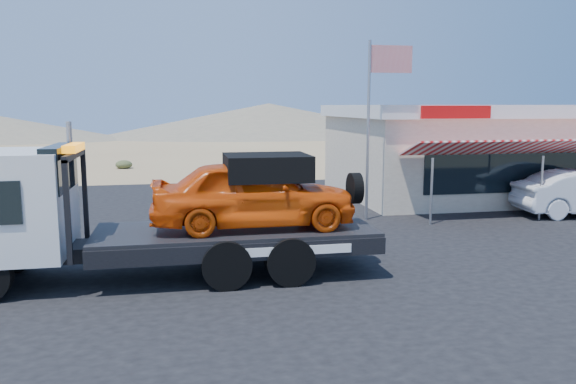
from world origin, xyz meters
name	(u,v)px	position (x,y,z in m)	size (l,w,h in m)	color
ground	(246,263)	(0.00, 0.00, 0.00)	(120.00, 120.00, 0.00)	#8C734F
asphalt_lot	(299,233)	(2.00, 3.00, 0.01)	(32.00, 24.00, 0.02)	black
tow_truck	(160,207)	(-2.03, -0.82, 1.65)	(9.15, 2.71, 3.06)	black
jerky_store	(460,150)	(10.50, 8.97, 1.99)	(10.40, 9.97, 3.90)	#C7B397
flagpole	(375,109)	(4.93, 4.50, 3.76)	(1.55, 0.10, 6.00)	#99999E
distant_hills	(105,123)	(-9.77, 55.14, 1.89)	(126.00, 48.00, 4.20)	#726B59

